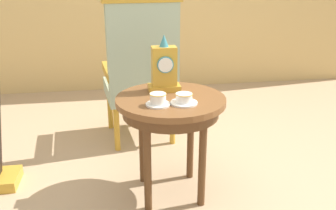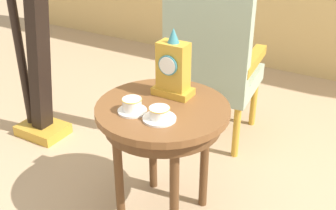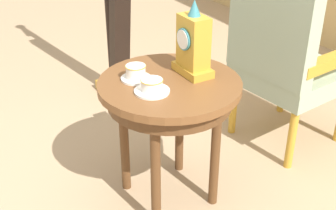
{
  "view_description": "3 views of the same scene",
  "coord_description": "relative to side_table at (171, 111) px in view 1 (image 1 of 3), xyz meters",
  "views": [
    {
      "loc": [
        -0.32,
        -1.93,
        1.3
      ],
      "look_at": [
        0.0,
        0.06,
        0.56
      ],
      "focal_mm": 38.81,
      "sensor_mm": 36.0,
      "label": 1
    },
    {
      "loc": [
        0.9,
        -1.49,
        1.53
      ],
      "look_at": [
        0.01,
        0.04,
        0.61
      ],
      "focal_mm": 45.29,
      "sensor_mm": 36.0,
      "label": 2
    },
    {
      "loc": [
        1.52,
        -0.89,
        1.48
      ],
      "look_at": [
        0.06,
        -0.04,
        0.54
      ],
      "focal_mm": 48.12,
      "sensor_mm": 36.0,
      "label": 3
    }
  ],
  "objects": [
    {
      "name": "mantel_clock",
      "position": [
        -0.02,
        0.13,
        0.22
      ],
      "size": [
        0.19,
        0.11,
        0.34
      ],
      "color": "gold",
      "rests_on": "side_table"
    },
    {
      "name": "teacup_right",
      "position": [
        0.05,
        -0.11,
        0.11
      ],
      "size": [
        0.15,
        0.15,
        0.06
      ],
      "color": "white",
      "rests_on": "side_table"
    },
    {
      "name": "side_table",
      "position": [
        0.0,
        0.0,
        0.0
      ],
      "size": [
        0.63,
        0.63,
        0.63
      ],
      "color": "brown",
      "rests_on": "ground"
    },
    {
      "name": "ground_plane",
      "position": [
        -0.01,
        0.0,
        -0.54
      ],
      "size": [
        10.0,
        10.0,
        0.0
      ],
      "primitive_type": "plane",
      "color": "tan"
    },
    {
      "name": "armchair",
      "position": [
        -0.1,
        0.77,
        0.05
      ],
      "size": [
        0.6,
        0.58,
        1.14
      ],
      "color": "#9EB299",
      "rests_on": "ground"
    },
    {
      "name": "teacup_left",
      "position": [
        -0.09,
        -0.11,
        0.11
      ],
      "size": [
        0.13,
        0.13,
        0.07
      ],
      "color": "white",
      "rests_on": "side_table"
    }
  ]
}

